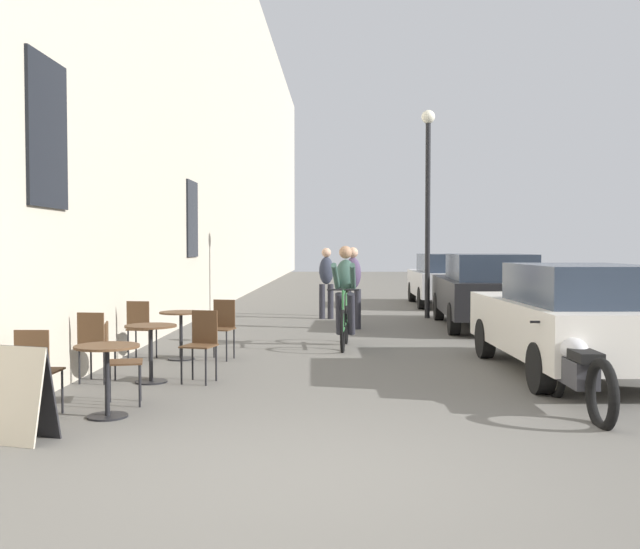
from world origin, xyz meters
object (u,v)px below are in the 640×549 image
pedestrian_mid (326,279)px  cafe_table_near (107,365)px  parked_motorcycle (577,371)px  cafe_table_mid (151,341)px  cafe_chair_near_toward_wall (36,366)px  cafe_chair_mid_toward_wall (201,341)px  cyclist_on_bicycle (345,299)px  parked_car_nearest (571,317)px  cafe_chair_near_toward_street (117,357)px  parked_car_second (486,290)px  cafe_chair_mid_toward_street (95,342)px  cafe_table_far (181,325)px  cafe_chair_far_toward_street (141,326)px  sandwich_board_sign (21,394)px  pedestrian_near (353,283)px  cafe_chair_far_toward_wall (222,325)px  street_lamp (428,187)px  parked_car_third (445,279)px

pedestrian_mid → cafe_table_near: bearing=-101.2°
pedestrian_mid → parked_motorcycle: size_ratio=0.78×
cafe_table_mid → cafe_chair_near_toward_wall: bearing=-107.9°
cafe_chair_mid_toward_wall → cyclist_on_bicycle: 3.78m
cafe_chair_near_toward_wall → parked_car_nearest: size_ratio=0.21×
parked_car_nearest → cafe_chair_near_toward_street: bearing=-159.8°
cafe_chair_near_toward_street → parked_car_second: parked_car_second is taller
cafe_chair_near_toward_street → cafe_chair_mid_toward_street: (-0.66, 1.23, 0.00)m
cafe_table_far → parked_car_nearest: parked_car_nearest is taller
cafe_chair_near_toward_wall → cafe_chair_far_toward_street: 3.74m
cafe_table_mid → cafe_table_far: size_ratio=1.00×
cafe_chair_near_toward_street → sandwich_board_sign: 1.52m
pedestrian_near → cafe_chair_mid_toward_wall: bearing=-108.6°
cafe_chair_near_toward_street → pedestrian_near: pedestrian_near is taller
cafe_chair_near_toward_street → cafe_chair_mid_toward_wall: size_ratio=1.00×
cafe_table_near → cafe_chair_far_toward_wall: (0.53, 3.81, -0.00)m
cafe_table_mid → cafe_chair_far_toward_wall: 2.03m
cafe_table_near → cafe_table_far: bearing=91.2°
cafe_table_near → cafe_chair_near_toward_wall: size_ratio=0.81×
pedestrian_near → parked_car_nearest: bearing=-62.3°
cafe_chair_mid_toward_street → cafe_table_far: size_ratio=1.24×
cafe_table_near → cafe_chair_far_toward_street: bearing=100.4°
cafe_chair_mid_toward_wall → cafe_chair_far_toward_wall: size_ratio=1.00×
cafe_chair_near_toward_wall → cafe_table_mid: bearing=72.1°
cafe_table_near → cafe_chair_mid_toward_wall: (0.57, 1.94, -0.00)m
cafe_chair_mid_toward_wall → cafe_table_far: size_ratio=1.24×
cafe_chair_mid_toward_wall → street_lamp: size_ratio=0.18×
parked_car_third → parked_car_second: bearing=-89.6°
cafe_table_near → cafe_table_mid: size_ratio=1.00×
sandwich_board_sign → cafe_table_mid: bearing=81.4°
cyclist_on_bicycle → parked_car_second: cyclist_on_bicycle is taller
cafe_table_far → pedestrian_near: pedestrian_near is taller
cafe_chair_near_toward_street → sandwich_board_sign: size_ratio=1.07×
pedestrian_mid → parked_car_third: 5.16m
pedestrian_mid → parked_car_second: bearing=-28.6°
cafe_table_far → pedestrian_mid: size_ratio=0.43×
cafe_chair_near_toward_wall → cafe_chair_mid_toward_street: bearing=91.7°
cafe_chair_far_toward_street → sandwich_board_sign: (0.20, -4.57, -0.10)m
cafe_table_mid → sandwich_board_sign: (-0.42, -2.78, -0.11)m
cafe_chair_far_toward_street → parked_motorcycle: cafe_chair_far_toward_street is taller
cafe_chair_far_toward_street → street_lamp: (5.04, 6.57, 2.59)m
cafe_chair_near_toward_street → cafe_chair_near_toward_wall: bearing=-133.5°
cafe_chair_far_toward_wall → parked_motorcycle: 5.40m
sandwich_board_sign → cyclist_on_bicycle: bearing=65.0°
cafe_table_mid → sandwich_board_sign: bearing=-98.6°
cafe_table_near → cafe_chair_near_toward_wall: 0.68m
cafe_chair_far_toward_wall → cyclist_on_bicycle: bearing=37.3°
cafe_table_far → sandwich_board_sign: size_ratio=0.86×
cafe_chair_far_toward_street → pedestrian_near: (3.24, 4.21, 0.43)m
cafe_chair_near_toward_wall → cafe_chair_far_toward_street: size_ratio=1.00×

